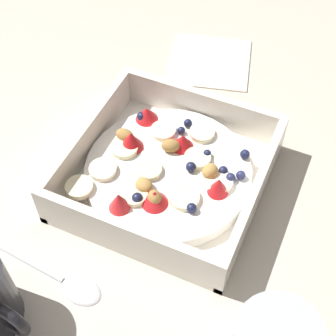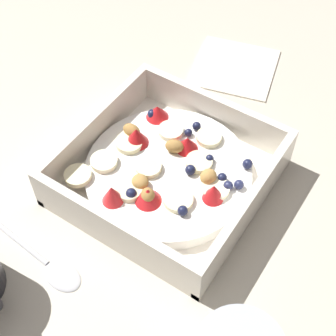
{
  "view_description": "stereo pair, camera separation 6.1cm",
  "coord_description": "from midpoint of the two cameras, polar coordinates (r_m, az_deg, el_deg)",
  "views": [
    {
      "loc": [
        0.34,
        0.17,
        0.51
      ],
      "look_at": [
        -0.01,
        0.02,
        0.03
      ],
      "focal_mm": 53.92,
      "sensor_mm": 36.0,
      "label": 1
    },
    {
      "loc": [
        0.31,
        0.23,
        0.51
      ],
      "look_at": [
        -0.01,
        0.02,
        0.03
      ],
      "focal_mm": 53.92,
      "sensor_mm": 36.0,
      "label": 2
    }
  ],
  "objects": [
    {
      "name": "fruit_bowl",
      "position": [
        0.62,
        2.72,
        -0.7
      ],
      "size": [
        0.23,
        0.23,
        0.06
      ],
      "color": "white",
      "rests_on": "ground"
    },
    {
      "name": "spoon",
      "position": [
        0.58,
        -10.78,
        -10.51
      ],
      "size": [
        0.04,
        0.17,
        0.01
      ],
      "color": "silver",
      "rests_on": "ground"
    },
    {
      "name": "folded_napkin",
      "position": [
        0.79,
        9.77,
        11.12
      ],
      "size": [
        0.15,
        0.15,
        0.01
      ],
      "primitive_type": "cube",
      "rotation": [
        0.0,
        0.0,
        0.26
      ],
      "color": "silver",
      "rests_on": "ground"
    },
    {
      "name": "ground_plane",
      "position": [
        0.64,
        0.91,
        -1.54
      ],
      "size": [
        2.4,
        2.4,
        0.0
      ],
      "primitive_type": "plane",
      "color": "beige"
    }
  ]
}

